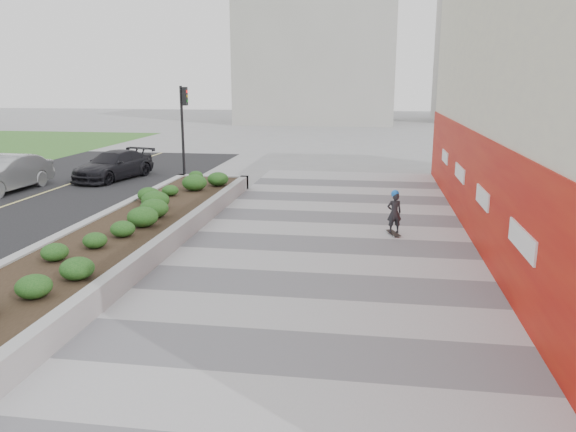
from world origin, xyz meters
name	(u,v)px	position (x,y,z in m)	size (l,w,h in m)	color
ground	(281,415)	(0.00, 0.00, 0.00)	(160.00, 160.00, 0.00)	gray
walkway	(307,323)	(0.00, 3.00, 0.01)	(8.00, 36.00, 0.01)	#A8A8AD
planter	(121,234)	(-5.50, 7.00, 0.42)	(3.00, 18.00, 0.90)	#9E9EA0
traffic_signal_near	(184,119)	(-7.23, 17.50, 2.76)	(0.33, 0.28, 4.20)	black
distant_bldg_north_l	(318,26)	(-5.00, 55.00, 10.00)	(16.00, 12.00, 20.00)	#ADAAA3
distant_bldg_north_r	(508,8)	(15.00, 60.00, 12.00)	(14.00, 10.00, 24.00)	#ADAAA3
manhole_cover	(334,325)	(0.50, 3.00, 0.00)	(0.44, 0.44, 0.01)	#595654
skateboarder	(394,212)	(1.79, 9.51, 0.69)	(0.50, 0.75, 1.35)	beige
car_silver	(4,174)	(-13.64, 13.81, 0.74)	(1.57, 4.50, 1.48)	#999CA0
car_dark	(114,165)	(-10.60, 17.35, 0.64)	(1.80, 4.42, 1.28)	black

